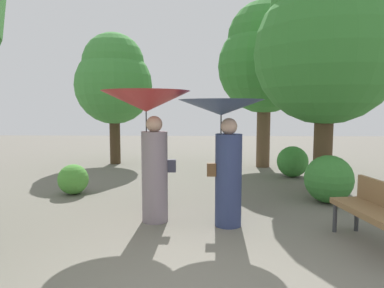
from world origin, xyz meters
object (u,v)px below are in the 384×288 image
at_px(person_left, 149,123).
at_px(tree_mid_right, 265,58).
at_px(person_right, 224,135).
at_px(tree_near_right, 327,40).
at_px(park_bench, 382,210).
at_px(tree_near_left, 114,79).

relative_size(person_left, tree_mid_right, 0.41).
bearing_deg(person_right, person_left, 73.48).
bearing_deg(person_left, tree_mid_right, -34.71).
distance_m(person_right, tree_near_right, 3.85).
relative_size(person_left, person_right, 1.07).
bearing_deg(park_bench, tree_mid_right, 174.98).
xyz_separation_m(park_bench, tree_near_right, (0.36, 3.30, 2.75)).
distance_m(person_left, park_bench, 3.48).
distance_m(park_bench, tree_near_right, 4.31).
distance_m(tree_near_left, tree_near_right, 6.64).
height_order(tree_near_left, tree_mid_right, tree_mid_right).
height_order(park_bench, tree_near_right, tree_near_right).
bearing_deg(tree_near_left, tree_mid_right, -6.06).
xyz_separation_m(person_left, tree_near_right, (3.50, 2.26, 1.69)).
bearing_deg(park_bench, person_left, -116.96).
height_order(park_bench, tree_mid_right, tree_mid_right).
distance_m(park_bench, tree_mid_right, 7.04).
bearing_deg(person_left, tree_near_right, -64.99).
bearing_deg(tree_near_left, person_left, -71.00).
height_order(person_left, tree_near_left, tree_near_left).
relative_size(person_left, park_bench, 1.34).
distance_m(person_left, person_right, 1.19).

